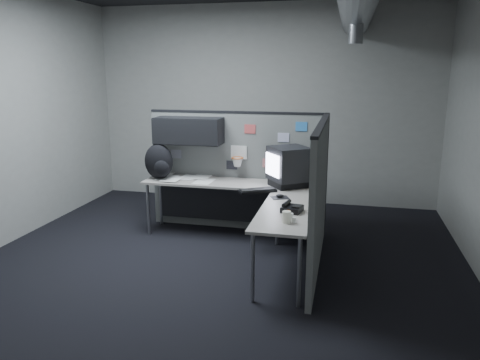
% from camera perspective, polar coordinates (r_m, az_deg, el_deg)
% --- Properties ---
extents(room, '(5.62, 5.62, 3.22)m').
position_cam_1_polar(room, '(4.87, 3.52, 12.41)').
color(room, black).
rests_on(room, ground).
extents(partition_back, '(2.44, 0.42, 1.63)m').
position_cam_1_polar(partition_back, '(6.36, -1.99, 2.68)').
color(partition_back, slate).
rests_on(partition_back, ground).
extents(partition_right, '(0.07, 2.23, 1.63)m').
position_cam_1_polar(partition_right, '(5.20, 9.63, -1.94)').
color(partition_right, slate).
rests_on(partition_right, ground).
extents(desk, '(2.31, 2.11, 0.73)m').
position_cam_1_polar(desk, '(5.85, 0.49, -2.12)').
color(desk, '#9E968F').
rests_on(desk, ground).
extents(monitor, '(0.61, 0.61, 0.50)m').
position_cam_1_polar(monitor, '(5.89, 5.98, 1.69)').
color(monitor, black).
rests_on(monitor, desk).
extents(keyboard, '(0.47, 0.37, 0.04)m').
position_cam_1_polar(keyboard, '(5.64, 2.15, -1.28)').
color(keyboard, black).
rests_on(keyboard, desk).
extents(mouse, '(0.24, 0.22, 0.04)m').
position_cam_1_polar(mouse, '(5.40, 4.89, -2.03)').
color(mouse, black).
rests_on(mouse, desk).
extents(phone, '(0.23, 0.25, 0.10)m').
position_cam_1_polar(phone, '(4.90, 6.33, -3.42)').
color(phone, black).
rests_on(phone, desk).
extents(bottles, '(0.13, 0.16, 0.08)m').
position_cam_1_polar(bottles, '(4.62, 6.01, -4.50)').
color(bottles, silver).
rests_on(bottles, desk).
extents(cup, '(0.09, 0.09, 0.12)m').
position_cam_1_polar(cup, '(4.53, 5.69, -4.52)').
color(cup, white).
rests_on(cup, desk).
extents(papers, '(0.90, 0.57, 0.02)m').
position_cam_1_polar(papers, '(6.39, -7.00, 0.28)').
color(papers, white).
rests_on(papers, desk).
extents(backpack, '(0.45, 0.40, 0.48)m').
position_cam_1_polar(backpack, '(6.35, -9.84, 2.17)').
color(backpack, black).
rests_on(backpack, desk).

